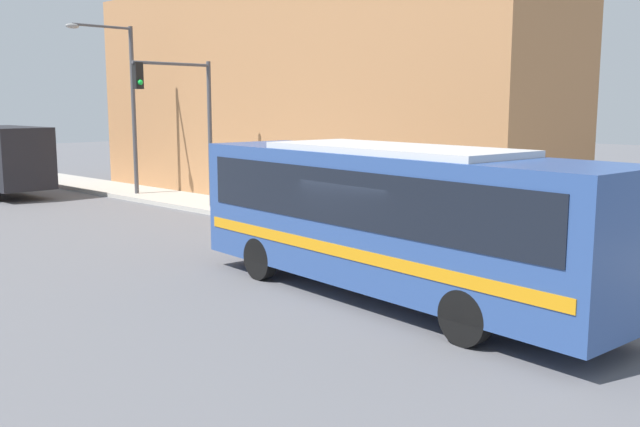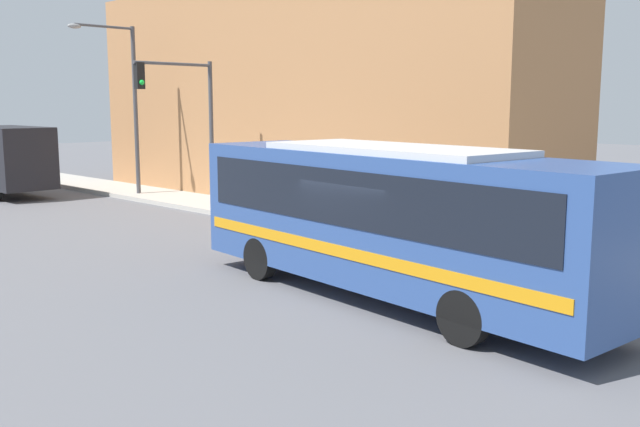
{
  "view_description": "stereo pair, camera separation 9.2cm",
  "coord_description": "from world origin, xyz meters",
  "views": [
    {
      "loc": [
        -11.2,
        -9.31,
        4.08
      ],
      "look_at": [
        1.2,
        2.68,
        1.39
      ],
      "focal_mm": 40.0,
      "sensor_mm": 36.0,
      "label": 1
    },
    {
      "loc": [
        -11.14,
        -9.38,
        4.08
      ],
      "look_at": [
        1.2,
        2.68,
        1.39
      ],
      "focal_mm": 40.0,
      "sensor_mm": 36.0,
      "label": 2
    }
  ],
  "objects": [
    {
      "name": "city_bus",
      "position": [
        0.2,
        -0.32,
        1.85
      ],
      "size": [
        3.46,
        10.43,
        3.21
      ],
      "rotation": [
        0.0,
        0.0,
        -0.1
      ],
      "color": "#2D4C8C",
      "rests_on": "ground_plane"
    },
    {
      "name": "street_lamp",
      "position": [
        4.93,
        17.79,
        4.43
      ],
      "size": [
        2.97,
        0.28,
        7.07
      ],
      "color": "#47474C",
      "rests_on": "sidewalk"
    },
    {
      "name": "parking_meter",
      "position": [
        5.1,
        8.95,
        0.99
      ],
      "size": [
        0.14,
        0.14,
        1.19
      ],
      "color": "#47474C",
      "rests_on": "sidewalk"
    },
    {
      "name": "sidewalk",
      "position": [
        5.83,
        20.0,
        0.09
      ],
      "size": [
        2.66,
        70.0,
        0.18
      ],
      "color": "#B7B2A8",
      "rests_on": "ground_plane"
    },
    {
      "name": "ground_plane",
      "position": [
        0.0,
        0.0,
        0.0
      ],
      "size": [
        120.0,
        120.0,
        0.0
      ],
      "primitive_type": "plane",
      "color": "slate"
    },
    {
      "name": "building_facade",
      "position": [
        10.16,
        12.07,
        4.45
      ],
      "size": [
        6.0,
        22.15,
        8.91
      ],
      "color": "#B27A4C",
      "rests_on": "ground_plane"
    },
    {
      "name": "fire_hydrant",
      "position": [
        5.1,
        3.47,
        0.52
      ],
      "size": [
        0.25,
        0.34,
        0.69
      ],
      "color": "red",
      "rests_on": "sidewalk"
    },
    {
      "name": "delivery_truck",
      "position": [
        1.47,
        22.53,
        1.66
      ],
      "size": [
        2.29,
        6.54,
        3.05
      ],
      "color": "black",
      "rests_on": "ground_plane"
    },
    {
      "name": "traffic_light_pole",
      "position": [
        4.14,
        12.36,
        3.88
      ],
      "size": [
        3.28,
        0.35,
        5.41
      ],
      "color": "#47474C",
      "rests_on": "sidewalk"
    }
  ]
}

